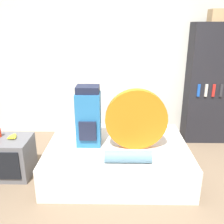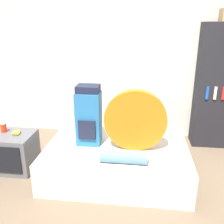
{
  "view_description": "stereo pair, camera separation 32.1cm",
  "coord_description": "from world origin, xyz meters",
  "px_view_note": "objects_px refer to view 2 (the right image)",
  "views": [
    {
      "loc": [
        -0.09,
        -2.34,
        1.94
      ],
      "look_at": [
        -0.14,
        0.69,
        0.87
      ],
      "focal_mm": 40.0,
      "sensor_mm": 36.0,
      "label": 1
    },
    {
      "loc": [
        0.23,
        -2.32,
        1.94
      ],
      "look_at": [
        -0.14,
        0.69,
        0.87
      ],
      "focal_mm": 40.0,
      "sensor_mm": 36.0,
      "label": 2
    }
  ],
  "objects_px": {
    "canister": "(4,128)",
    "backpack": "(89,116)",
    "television": "(13,152)",
    "tent_bag": "(135,120)",
    "bookshelf": "(220,87)",
    "sleeping_roll": "(124,157)"
  },
  "relations": [
    {
      "from": "television",
      "to": "bookshelf",
      "type": "height_order",
      "value": "bookshelf"
    },
    {
      "from": "sleeping_roll",
      "to": "bookshelf",
      "type": "height_order",
      "value": "bookshelf"
    },
    {
      "from": "sleeping_roll",
      "to": "television",
      "type": "xyz_separation_m",
      "value": [
        -1.58,
        0.38,
        -0.24
      ]
    },
    {
      "from": "tent_bag",
      "to": "canister",
      "type": "distance_m",
      "value": 1.84
    },
    {
      "from": "sleeping_roll",
      "to": "television",
      "type": "height_order",
      "value": "sleeping_roll"
    },
    {
      "from": "television",
      "to": "canister",
      "type": "bearing_deg",
      "value": 149.66
    },
    {
      "from": "tent_bag",
      "to": "canister",
      "type": "bearing_deg",
      "value": 177.2
    },
    {
      "from": "sleeping_roll",
      "to": "bookshelf",
      "type": "distance_m",
      "value": 2.16
    },
    {
      "from": "backpack",
      "to": "television",
      "type": "xyz_separation_m",
      "value": [
        -1.08,
        -0.09,
        -0.55
      ]
    },
    {
      "from": "television",
      "to": "backpack",
      "type": "bearing_deg",
      "value": 4.56
    },
    {
      "from": "backpack",
      "to": "tent_bag",
      "type": "height_order",
      "value": "backpack"
    },
    {
      "from": "canister",
      "to": "backpack",
      "type": "bearing_deg",
      "value": 0.39
    },
    {
      "from": "tent_bag",
      "to": "sleeping_roll",
      "type": "height_order",
      "value": "tent_bag"
    },
    {
      "from": "tent_bag",
      "to": "bookshelf",
      "type": "distance_m",
      "value": 1.78
    },
    {
      "from": "canister",
      "to": "bookshelf",
      "type": "bearing_deg",
      "value": 19.32
    },
    {
      "from": "backpack",
      "to": "television",
      "type": "distance_m",
      "value": 1.21
    },
    {
      "from": "tent_bag",
      "to": "canister",
      "type": "xyz_separation_m",
      "value": [
        -1.82,
        0.09,
        -0.23
      ]
    },
    {
      "from": "bookshelf",
      "to": "canister",
      "type": "bearing_deg",
      "value": -160.68
    },
    {
      "from": "television",
      "to": "canister",
      "type": "relative_size",
      "value": 4.45
    },
    {
      "from": "tent_bag",
      "to": "sleeping_roll",
      "type": "distance_m",
      "value": 0.5
    },
    {
      "from": "backpack",
      "to": "television",
      "type": "height_order",
      "value": "backpack"
    },
    {
      "from": "tent_bag",
      "to": "bookshelf",
      "type": "xyz_separation_m",
      "value": [
        1.31,
        1.19,
        0.17
      ]
    }
  ]
}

